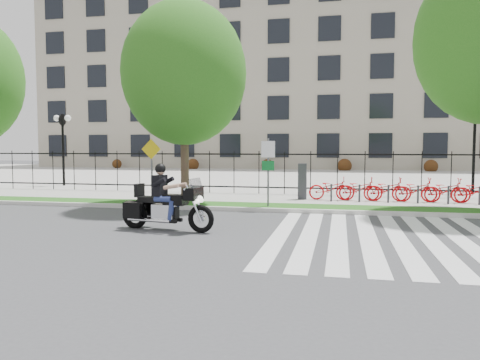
# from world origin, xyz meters

# --- Properties ---
(ground) EXTENTS (120.00, 120.00, 0.00)m
(ground) POSITION_xyz_m (0.00, 0.00, 0.00)
(ground) COLOR #3D3D40
(ground) RESTS_ON ground
(curb) EXTENTS (60.00, 0.20, 0.15)m
(curb) POSITION_xyz_m (0.00, 4.10, 0.07)
(curb) COLOR beige
(curb) RESTS_ON ground
(grass_verge) EXTENTS (60.00, 1.50, 0.15)m
(grass_verge) POSITION_xyz_m (0.00, 4.95, 0.07)
(grass_verge) COLOR #174711
(grass_verge) RESTS_ON ground
(sidewalk) EXTENTS (60.00, 3.50, 0.15)m
(sidewalk) POSITION_xyz_m (0.00, 7.45, 0.07)
(sidewalk) COLOR #9E9A94
(sidewalk) RESTS_ON ground
(plaza) EXTENTS (80.00, 34.00, 0.10)m
(plaza) POSITION_xyz_m (0.00, 25.00, 0.05)
(plaza) COLOR #9E9A94
(plaza) RESTS_ON ground
(crosswalk_stripes) EXTENTS (5.70, 8.00, 0.01)m
(crosswalk_stripes) POSITION_xyz_m (4.83, 0.00, 0.01)
(crosswalk_stripes) COLOR silver
(crosswalk_stripes) RESTS_ON ground
(iron_fence) EXTENTS (30.00, 0.06, 2.00)m
(iron_fence) POSITION_xyz_m (0.00, 9.20, 1.15)
(iron_fence) COLOR black
(iron_fence) RESTS_ON sidewalk
(office_building) EXTENTS (60.00, 21.90, 20.15)m
(office_building) POSITION_xyz_m (0.00, 44.92, 9.97)
(office_building) COLOR #9D947E
(office_building) RESTS_ON ground
(lamp_post_left) EXTENTS (1.06, 0.70, 4.25)m
(lamp_post_left) POSITION_xyz_m (-12.00, 12.00, 3.21)
(lamp_post_left) COLOR black
(lamp_post_left) RESTS_ON ground
(lamp_post_right) EXTENTS (1.06, 0.70, 4.25)m
(lamp_post_right) POSITION_xyz_m (10.00, 12.00, 3.21)
(lamp_post_right) COLOR black
(lamp_post_right) RESTS_ON ground
(street_tree_1) EXTENTS (4.79, 4.79, 7.77)m
(street_tree_1) POSITION_xyz_m (-2.19, 4.95, 5.15)
(street_tree_1) COLOR #3B2D20
(street_tree_1) RESTS_ON grass_verge
(bike_share_station) EXTENTS (10.00, 0.86, 1.50)m
(bike_share_station) POSITION_xyz_m (7.16, 7.20, 0.64)
(bike_share_station) COLOR #2D2D33
(bike_share_station) RESTS_ON sidewalk
(sign_pole_regulatory) EXTENTS (0.50, 0.09, 2.50)m
(sign_pole_regulatory) POSITION_xyz_m (1.14, 4.58, 1.74)
(sign_pole_regulatory) COLOR #59595B
(sign_pole_regulatory) RESTS_ON grass_verge
(sign_pole_warning) EXTENTS (0.78, 0.09, 2.49)m
(sign_pole_warning) POSITION_xyz_m (-3.41, 4.58, 1.74)
(sign_pole_warning) COLOR #59595B
(sign_pole_warning) RESTS_ON grass_verge
(motorcycle_rider) EXTENTS (2.90, 1.09, 2.25)m
(motorcycle_rider) POSITION_xyz_m (-1.03, -0.11, 0.75)
(motorcycle_rider) COLOR black
(motorcycle_rider) RESTS_ON ground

